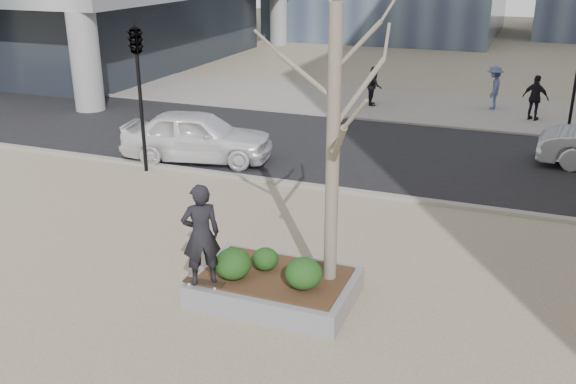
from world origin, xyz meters
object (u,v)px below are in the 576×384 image
at_px(skateboarder, 201,235).
at_px(police_car, 197,136).
at_px(skateboard, 204,284).
at_px(planter, 275,287).

distance_m(skateboarder, police_car, 9.01).
relative_size(skateboard, police_car, 0.17).
bearing_deg(skateboarder, skateboard, 180.00).
xyz_separation_m(planter, police_car, (-5.50, 7.05, 0.59)).
xyz_separation_m(skateboard, skateboarder, (0.00, 0.00, 1.00)).
height_order(skateboard, skateboarder, skateboarder).
xyz_separation_m(skateboard, police_car, (-4.40, 7.84, 0.33)).
bearing_deg(planter, police_car, 127.94).
distance_m(planter, skateboarder, 1.85).
distance_m(planter, skateboard, 1.38).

